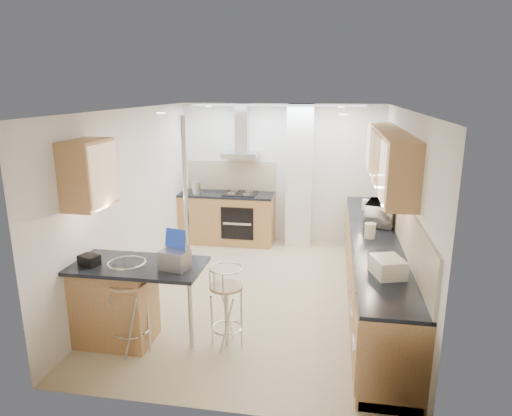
% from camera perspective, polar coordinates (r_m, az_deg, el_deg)
% --- Properties ---
extents(ground, '(4.80, 4.80, 0.00)m').
position_cam_1_polar(ground, '(6.42, 0.54, -10.68)').
color(ground, tan).
rests_on(ground, ground).
extents(room_shell, '(3.64, 4.84, 2.51)m').
position_cam_1_polar(room_shell, '(6.25, 4.06, 3.50)').
color(room_shell, white).
rests_on(room_shell, ground).
extents(right_counter, '(0.63, 4.40, 0.92)m').
position_cam_1_polar(right_counter, '(6.20, 14.49, -7.49)').
color(right_counter, '#9F663F').
rests_on(right_counter, ground).
extents(back_counter, '(1.70, 0.63, 0.92)m').
position_cam_1_polar(back_counter, '(8.37, -3.61, -1.21)').
color(back_counter, '#9F663F').
rests_on(back_counter, ground).
extents(peninsula, '(1.47, 0.72, 0.94)m').
position_cam_1_polar(peninsula, '(5.26, -14.52, -11.48)').
color(peninsula, '#9F663F').
rests_on(peninsula, ground).
extents(microwave, '(0.51, 0.64, 0.31)m').
position_cam_1_polar(microwave, '(6.56, 15.42, -0.63)').
color(microwave, white).
rests_on(microwave, right_counter).
extents(laptop, '(0.33, 0.28, 0.20)m').
position_cam_1_polar(laptop, '(4.82, -10.14, -6.39)').
color(laptop, gray).
rests_on(laptop, peninsula).
extents(bag, '(0.24, 0.21, 0.11)m').
position_cam_1_polar(bag, '(5.16, -20.13, -6.15)').
color(bag, black).
rests_on(bag, peninsula).
extents(bar_stool_near, '(0.55, 0.55, 1.03)m').
position_cam_1_polar(bar_stool_near, '(5.13, -15.45, -11.74)').
color(bar_stool_near, tan).
rests_on(bar_stool_near, ground).
extents(bar_stool_end, '(0.52, 0.52, 0.93)m').
position_cam_1_polar(bar_stool_end, '(5.07, -3.72, -12.19)').
color(bar_stool_end, tan).
rests_on(bar_stool_end, ground).
extents(jar_a, '(0.12, 0.12, 0.20)m').
position_cam_1_polar(jar_a, '(6.66, 15.85, -0.95)').
color(jar_a, white).
rests_on(jar_a, right_counter).
extents(jar_b, '(0.13, 0.13, 0.16)m').
position_cam_1_polar(jar_b, '(7.29, 13.53, 0.40)').
color(jar_b, white).
rests_on(jar_b, right_counter).
extents(jar_c, '(0.14, 0.14, 0.19)m').
position_cam_1_polar(jar_c, '(5.94, 14.07, -2.76)').
color(jar_c, '#BBB495').
rests_on(jar_c, right_counter).
extents(jar_d, '(0.11, 0.11, 0.14)m').
position_cam_1_polar(jar_d, '(5.03, 16.06, -6.41)').
color(jar_d, white).
rests_on(jar_d, right_counter).
extents(bread_bin, '(0.37, 0.42, 0.19)m').
position_cam_1_polar(bread_bin, '(4.82, 16.14, -7.07)').
color(bread_bin, white).
rests_on(bread_bin, right_counter).
extents(kettle, '(0.16, 0.16, 0.24)m').
position_cam_1_polar(kettle, '(8.19, -7.48, 2.51)').
color(kettle, '#BBBDC0').
rests_on(kettle, back_counter).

